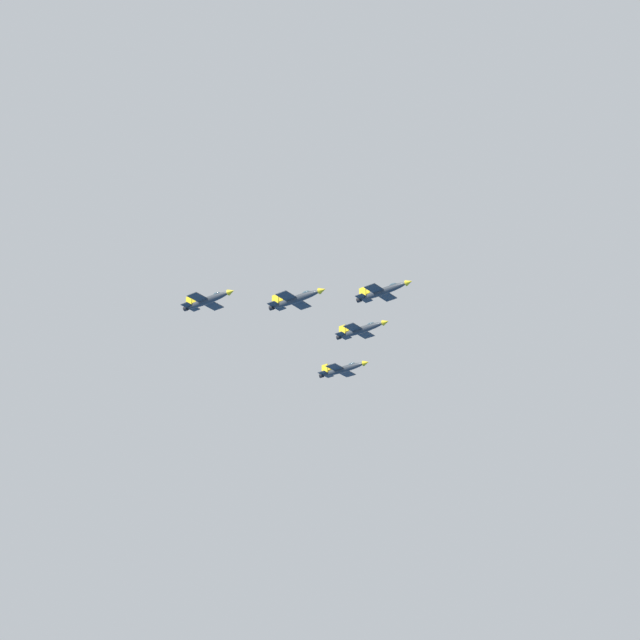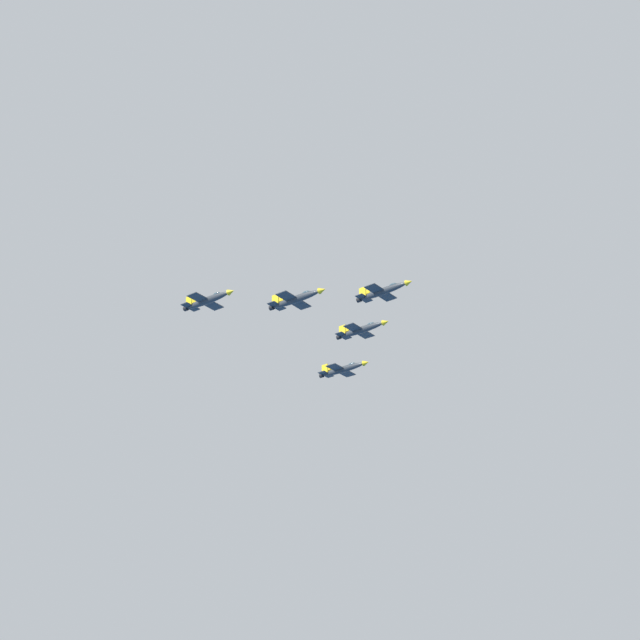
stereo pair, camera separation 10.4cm
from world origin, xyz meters
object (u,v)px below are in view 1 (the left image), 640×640
Objects in this scene: jet_right_wingman at (296,299)px; jet_right_outer at (208,300)px; jet_lead at (383,291)px; jet_left_wingman at (361,330)px; jet_left_outer at (343,369)px.

jet_right_wingman reaches higher than jet_right_outer.
jet_right_wingman is at bearing -138.62° from jet_lead.
jet_right_wingman is (24.66, -4.90, -1.96)m from jet_left_wingman.
jet_lead is 19.56m from jet_right_wingman.
jet_left_wingman is (-15.21, -12.06, -0.49)m from jet_lead.
jet_left_outer is 50.29m from jet_right_outer.
jet_lead is 0.96× the size of jet_right_wingman.
jet_right_wingman is 0.99× the size of jet_left_outer.
jet_left_wingman is at bearing 88.90° from jet_right_wingman.
jet_right_wingman reaches higher than jet_left_outer.
jet_left_wingman is 0.97× the size of jet_left_outer.
jet_left_wingman is at bearing 67.76° from jet_right_outer.
jet_left_wingman reaches higher than jet_left_outer.
jet_lead is 19.42m from jet_left_wingman.
jet_lead is 0.97× the size of jet_left_wingman.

